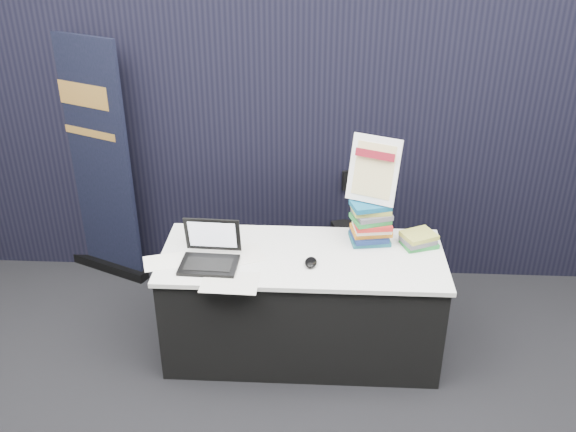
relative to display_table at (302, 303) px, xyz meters
The scene contains 14 objects.
floor 0.67m from the display_table, 90.00° to the right, with size 8.00×8.00×0.00m, color black.
drape_partition 1.33m from the display_table, 90.00° to the left, with size 6.00×0.08×2.40m, color black.
display_table is the anchor object (origin of this frame).
laptop 0.73m from the display_table, 168.21° to the right, with size 0.36×0.29×0.27m.
mouse 0.41m from the display_table, 64.56° to the right, with size 0.08×0.12×0.04m, color black.
brochure_left 0.94m from the display_table, behind, with size 0.26×0.19×0.00m, color white.
brochure_mid 0.65m from the display_table, 141.27° to the right, with size 0.34×0.24×0.00m, color silver.
brochure_right 0.56m from the display_table, behind, with size 0.32×0.23×0.00m, color silver.
pen_cup 0.83m from the display_table, behind, with size 0.07×0.07×0.08m, color black.
book_stack_tall 0.70m from the display_table, 23.91° to the left, with size 0.27×0.23×0.29m.
book_stack_short 0.87m from the display_table, 11.77° to the left, with size 0.25×0.22×0.09m.
info_sign 1.00m from the display_table, 27.21° to the left, with size 0.34×0.24×0.43m.
pullup_banner 1.96m from the display_table, 150.12° to the left, with size 0.78×0.43×1.91m.
stacking_chair 1.01m from the display_table, 63.10° to the left, with size 0.52×0.53×0.90m.
Camera 1 is at (0.09, -2.92, 2.87)m, focal length 40.00 mm.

